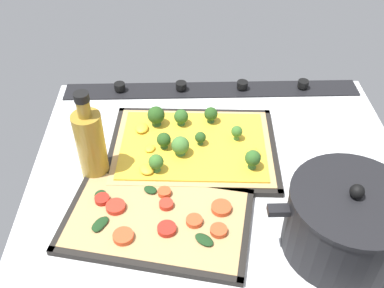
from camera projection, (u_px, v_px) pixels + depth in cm
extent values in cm
cube|color=silver|center=(220.00, 176.00, 95.47)|extent=(79.88, 67.27, 3.00)
cube|color=black|center=(212.00, 89.00, 116.93)|extent=(76.68, 7.00, 0.80)
cylinder|color=black|center=(303.00, 84.00, 116.55)|extent=(2.80, 2.80, 1.80)
cylinder|color=black|center=(242.00, 85.00, 116.23)|extent=(2.80, 2.80, 1.80)
cylinder|color=black|center=(181.00, 86.00, 115.91)|extent=(2.80, 2.80, 1.80)
cylinder|color=black|center=(120.00, 86.00, 115.59)|extent=(2.80, 2.80, 1.80)
cube|color=black|center=(193.00, 149.00, 99.27)|extent=(38.14, 29.37, 0.50)
cube|color=black|center=(194.00, 112.00, 108.91)|extent=(36.76, 3.13, 1.30)
cube|color=black|center=(191.00, 192.00, 89.11)|extent=(36.76, 3.13, 1.30)
cube|color=black|center=(273.00, 150.00, 98.66)|extent=(2.64, 27.50, 1.30)
cube|color=black|center=(113.00, 147.00, 99.36)|extent=(2.64, 27.50, 1.30)
cube|color=tan|center=(193.00, 147.00, 98.78)|extent=(35.61, 26.85, 1.00)
cube|color=gold|center=(193.00, 145.00, 98.32)|extent=(32.74, 24.20, 0.40)
cone|color=#5B9F46|center=(236.00, 137.00, 99.13)|extent=(1.39, 1.39, 1.18)
sphere|color=#386B28|center=(237.00, 131.00, 98.12)|extent=(2.52, 2.52, 2.52)
cone|color=#427635|center=(164.00, 145.00, 97.04)|extent=(1.69, 1.69, 1.02)
sphere|color=#264C1C|center=(164.00, 140.00, 95.95)|extent=(3.08, 3.08, 3.08)
cone|color=#68AD54|center=(181.00, 152.00, 95.53)|extent=(2.12, 2.12, 0.91)
sphere|color=#427533|center=(180.00, 145.00, 94.28)|extent=(3.86, 3.86, 3.86)
cone|color=#427635|center=(211.00, 120.00, 103.84)|extent=(1.72, 1.72, 1.09)
sphere|color=#264C1C|center=(211.00, 114.00, 102.71)|extent=(3.13, 3.13, 3.13)
cone|color=#427635|center=(200.00, 142.00, 97.93)|extent=(1.35, 1.35, 0.93)
sphere|color=#264C1C|center=(200.00, 137.00, 97.02)|extent=(2.45, 2.45, 2.45)
cone|color=#4D8B3F|center=(181.00, 122.00, 103.20)|extent=(1.82, 1.82, 0.95)
sphere|color=#2D5B23|center=(181.00, 116.00, 102.08)|extent=(3.30, 3.30, 3.30)
cone|color=#427635|center=(157.00, 122.00, 103.01)|extent=(2.20, 2.20, 1.24)
sphere|color=#264C1C|center=(156.00, 115.00, 101.62)|extent=(3.99, 3.99, 3.99)
cone|color=#4D8B3F|center=(252.00, 165.00, 92.20)|extent=(1.81, 1.81, 1.36)
sphere|color=#2D5B23|center=(253.00, 158.00, 90.94)|extent=(3.29, 3.29, 3.29)
cone|color=#5B9F46|center=(157.00, 168.00, 91.60)|extent=(1.71, 1.71, 1.19)
sphere|color=#386B28|center=(156.00, 162.00, 90.44)|extent=(3.12, 3.12, 3.12)
ellipsoid|color=gold|center=(147.00, 169.00, 91.45)|extent=(4.17, 4.31, 1.16)
ellipsoid|color=gold|center=(142.00, 128.00, 101.50)|extent=(3.22, 3.86, 1.27)
ellipsoid|color=gold|center=(150.00, 148.00, 96.47)|extent=(3.01, 3.19, 0.88)
ellipsoid|color=gold|center=(253.00, 154.00, 94.96)|extent=(3.50, 3.99, 1.27)
cube|color=black|center=(157.00, 222.00, 83.84)|extent=(38.24, 28.14, 0.50)
cube|color=black|center=(169.00, 182.00, 91.04)|extent=(34.00, 8.45, 1.30)
cube|color=black|center=(143.00, 266.00, 76.11)|extent=(34.00, 8.45, 1.30)
cube|color=black|center=(246.00, 234.00, 81.26)|extent=(5.67, 21.12, 1.30)
cube|color=black|center=(73.00, 208.00, 85.90)|extent=(5.67, 21.12, 1.30)
cube|color=tan|center=(157.00, 219.00, 83.38)|extent=(35.39, 25.29, 0.90)
cylinder|color=red|center=(116.00, 207.00, 84.51)|extent=(3.73, 3.73, 1.00)
cylinder|color=#B22319|center=(167.00, 229.00, 80.55)|extent=(3.48, 3.48, 1.00)
cylinder|color=#D14723|center=(164.00, 192.00, 87.29)|extent=(2.60, 2.60, 1.00)
cylinder|color=red|center=(166.00, 204.00, 84.95)|extent=(2.73, 2.73, 1.00)
cylinder|color=#B22319|center=(102.00, 199.00, 85.92)|extent=(2.89, 2.89, 1.00)
cylinder|color=#D14723|center=(194.00, 221.00, 81.93)|extent=(3.05, 3.05, 1.00)
cylinder|color=#D14723|center=(123.00, 236.00, 79.30)|extent=(3.75, 3.75, 1.00)
cylinder|color=#D14723|center=(219.00, 230.00, 80.27)|extent=(3.12, 3.12, 1.00)
cylinder|color=#D14723|center=(221.00, 208.00, 84.29)|extent=(3.86, 3.86, 1.00)
ellipsoid|color=#193819|center=(204.00, 240.00, 78.87)|extent=(4.27, 4.07, 0.60)
ellipsoid|color=#193819|center=(99.00, 224.00, 81.43)|extent=(3.17, 4.09, 0.60)
ellipsoid|color=#193819|center=(101.00, 195.00, 86.93)|extent=(2.43, 2.70, 0.60)
ellipsoid|color=#193819|center=(100.00, 224.00, 81.58)|extent=(4.03, 4.36, 0.60)
ellipsoid|color=#193819|center=(150.00, 190.00, 87.95)|extent=(3.37, 3.09, 0.60)
cylinder|color=black|center=(346.00, 224.00, 76.17)|extent=(20.51, 20.51, 12.14)
cylinder|color=black|center=(355.00, 198.00, 71.92)|extent=(20.92, 20.92, 0.80)
sphere|color=black|center=(357.00, 191.00, 70.87)|extent=(2.40, 2.40, 2.40)
cube|color=black|center=(278.00, 210.00, 73.38)|extent=(3.60, 2.00, 1.20)
cylinder|color=olive|center=(91.00, 148.00, 88.61)|extent=(5.79, 5.79, 15.25)
cylinder|color=olive|center=(83.00, 110.00, 82.45)|extent=(2.61, 2.61, 3.50)
cylinder|color=black|center=(81.00, 98.00, 80.78)|extent=(2.90, 2.90, 1.60)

